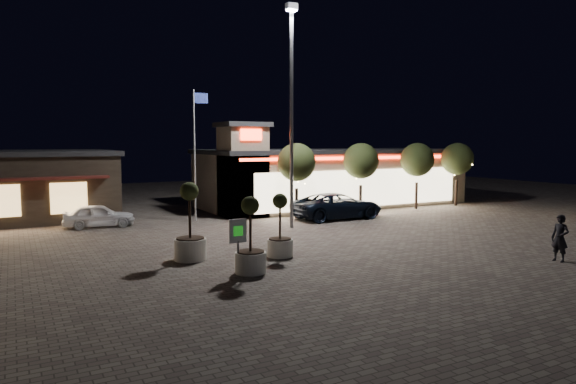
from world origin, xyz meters
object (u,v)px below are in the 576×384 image
planter_left (190,236)px  valet_sign (238,236)px  pickup_truck (337,206)px  pedestrian (560,238)px  planter_mid (250,249)px  white_sedan (99,216)px

planter_left → valet_sign: 3.21m
pickup_truck → planter_left: 13.51m
pickup_truck → pedestrian: bearing=-173.7°
valet_sign → planter_mid: bearing=-5.8°
pedestrian → planter_mid: bearing=-114.3°
pickup_truck → planter_left: planter_left is taller
pedestrian → valet_sign: bearing=-113.8°
white_sedan → planter_left: (2.09, -10.44, 0.33)m
planter_left → pedestrian: bearing=-29.4°
planter_mid → pedestrian: bearing=-20.0°
white_sedan → planter_left: 10.65m
planter_mid → valet_sign: 0.73m
white_sedan → planter_mid: (3.41, -13.55, 0.22)m
pickup_truck → valet_sign: (-10.89, -9.76, 0.61)m
pedestrian → planter_left: planter_left is taller
valet_sign → planter_left: bearing=105.4°
pedestrian → planter_left: 15.06m
planter_left → planter_mid: planter_left is taller
planter_mid → valet_sign: bearing=174.2°
pickup_truck → planter_mid: bearing=134.0°
white_sedan → pedestrian: size_ratio=2.03×
white_sedan → planter_mid: size_ratio=1.36×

